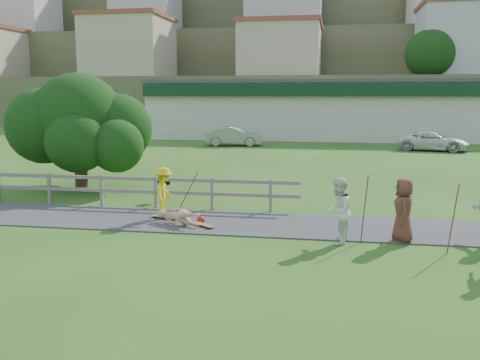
{
  "coord_description": "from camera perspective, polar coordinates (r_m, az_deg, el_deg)",
  "views": [
    {
      "loc": [
        4.01,
        -14.11,
        3.92
      ],
      "look_at": [
        1.19,
        2.0,
        1.27
      ],
      "focal_mm": 40.0,
      "sensor_mm": 36.0,
      "label": 1
    }
  ],
  "objects": [
    {
      "name": "pole_spec_right",
      "position": [
        14.12,
        21.77,
        -3.87
      ],
      "size": [
        0.03,
        0.03,
        1.77
      ],
      "primitive_type": "cylinder",
      "color": "#563122",
      "rests_on": "ground"
    },
    {
      "name": "tree",
      "position": [
        23.05,
        -16.75,
        4.26
      ],
      "size": [
        5.9,
        5.9,
        4.18
      ],
      "primitive_type": null,
      "color": "black",
      "rests_on": "ground"
    },
    {
      "name": "car_silver",
      "position": [
        40.63,
        -0.71,
        4.68
      ],
      "size": [
        4.54,
        2.16,
        1.44
      ],
      "primitive_type": "imported",
      "rotation": [
        0.0,
        0.0,
        1.72
      ],
      "color": "#919398",
      "rests_on": "ground"
    },
    {
      "name": "spectator_a",
      "position": [
        14.22,
        10.42,
        -3.28
      ],
      "size": [
        0.83,
        0.98,
        1.76
      ],
      "primitive_type": "imported",
      "rotation": [
        0.0,
        0.0,
        4.5
      ],
      "color": "white",
      "rests_on": "ground"
    },
    {
      "name": "skater_fallen",
      "position": [
        16.11,
        -6.58,
        -3.91
      ],
      "size": [
        1.0,
        1.55,
        0.56
      ],
      "primitive_type": "imported",
      "rotation": [
        0.0,
        0.0,
        1.12
      ],
      "color": "tan",
      "rests_on": "ground"
    },
    {
      "name": "bbq",
      "position": [
        19.78,
        -8.13,
        -1.1
      ],
      "size": [
        0.47,
        0.42,
        0.82
      ],
      "primitive_type": null,
      "rotation": [
        0.0,
        0.0,
        -0.43
      ],
      "color": "black",
      "rests_on": "ground"
    },
    {
      "name": "skater_rider",
      "position": [
        16.83,
        -8.08,
        -1.63
      ],
      "size": [
        0.63,
        1.04,
        1.56
      ],
      "primitive_type": "imported",
      "rotation": [
        0.0,
        0.0,
        1.62
      ],
      "color": "yellow",
      "rests_on": "ground"
    },
    {
      "name": "hillside",
      "position": [
        106.01,
        7.98,
        14.79
      ],
      "size": [
        220.0,
        67.0,
        47.5
      ],
      "color": "#545D36",
      "rests_on": "ground"
    },
    {
      "name": "strip_mall",
      "position": [
        49.07,
        10.0,
        7.5
      ],
      "size": [
        32.5,
        10.75,
        5.1
      ],
      "color": "beige",
      "rests_on": "ground"
    },
    {
      "name": "car_white",
      "position": [
        39.36,
        19.92,
        3.89
      ],
      "size": [
        5.06,
        3.16,
        1.3
      ],
      "primitive_type": "imported",
      "rotation": [
        0.0,
        0.0,
        1.34
      ],
      "color": "silver",
      "rests_on": "ground"
    },
    {
      "name": "pole_spec_left",
      "position": [
        14.43,
        13.13,
        -3.04
      ],
      "size": [
        0.03,
        0.03,
        1.83
      ],
      "primitive_type": "cylinder",
      "color": "#563122",
      "rests_on": "ground"
    },
    {
      "name": "longboard_fallen",
      "position": [
        15.86,
        -3.89,
        -4.94
      ],
      "size": [
        0.81,
        0.7,
        0.1
      ],
      "primitive_type": null,
      "rotation": [
        0.0,
        0.0,
        -0.67
      ],
      "color": "olive",
      "rests_on": "ground"
    },
    {
      "name": "helmet",
      "position": [
        16.32,
        -4.2,
        -4.28
      ],
      "size": [
        0.24,
        0.24,
        0.24
      ],
      "primitive_type": "sphere",
      "color": "#B41A13",
      "rests_on": "ground"
    },
    {
      "name": "fence",
      "position": [
        19.69,
        -16.21,
        -0.51
      ],
      "size": [
        15.05,
        0.1,
        1.1
      ],
      "color": "#68635C",
      "rests_on": "ground"
    },
    {
      "name": "pole_rider",
      "position": [
        17.02,
        -5.75,
        -1.27
      ],
      "size": [
        0.03,
        0.03,
        1.68
      ],
      "primitive_type": "cylinder",
      "color": "#563122",
      "rests_on": "ground"
    },
    {
      "name": "longboard_rider",
      "position": [
        16.98,
        -8.03,
        -4.05
      ],
      "size": [
        0.95,
        0.51,
        0.1
      ],
      "primitive_type": null,
      "rotation": [
        0.0,
        0.0,
        -0.32
      ],
      "color": "olive",
      "rests_on": "ground"
    },
    {
      "name": "ground",
      "position": [
        15.18,
        -5.76,
        -5.8
      ],
      "size": [
        260.0,
        260.0,
        0.0
      ],
      "primitive_type": "plane",
      "color": "#2C5217",
      "rests_on": "ground"
    },
    {
      "name": "path",
      "position": [
        16.58,
        -4.37,
        -4.42
      ],
      "size": [
        34.0,
        3.0,
        0.04
      ],
      "primitive_type": "cube",
      "color": "#3B3B3E",
      "rests_on": "ground"
    },
    {
      "name": "spectator_c",
      "position": [
        14.78,
        17.03,
        -3.14
      ],
      "size": [
        0.55,
        0.84,
        1.72
      ],
      "primitive_type": "imported",
      "rotation": [
        0.0,
        0.0,
        4.71
      ],
      "color": "brown",
      "rests_on": "ground"
    }
  ]
}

